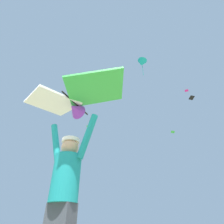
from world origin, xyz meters
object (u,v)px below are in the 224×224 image
(distant_kite_teal_low_right, at_px, (142,63))
(distant_kite_green_high_left, at_px, (90,126))
(distant_kite_black_low_left, at_px, (191,98))
(held_stunt_kite, at_px, (73,99))
(distant_kite_magenta_high_right, at_px, (187,90))
(distant_kite_green_far_center, at_px, (173,132))
(kite_flyer_person, at_px, (64,192))

(distant_kite_teal_low_right, xyz_separation_m, distant_kite_green_high_left, (-3.27, -6.26, -11.92))
(distant_kite_teal_low_right, relative_size, distant_kite_black_low_left, 3.39)
(held_stunt_kite, distance_m, distant_kite_green_high_left, 12.79)
(distant_kite_black_low_left, bearing_deg, held_stunt_kite, -91.44)
(distant_kite_magenta_high_right, relative_size, distant_kite_teal_low_right, 0.28)
(distant_kite_magenta_high_right, height_order, distant_kite_green_high_left, distant_kite_magenta_high_right)
(held_stunt_kite, relative_size, distant_kite_green_far_center, 3.08)
(kite_flyer_person, height_order, held_stunt_kite, held_stunt_kite)
(distant_kite_magenta_high_right, xyz_separation_m, distant_kite_black_low_left, (0.47, -1.29, -2.69))
(distant_kite_teal_low_right, relative_size, distant_kite_green_far_center, 5.04)
(kite_flyer_person, height_order, distant_kite_green_far_center, distant_kite_green_far_center)
(distant_kite_teal_low_right, xyz_separation_m, distant_kite_black_low_left, (4.37, 10.50, -0.90))
(distant_kite_magenta_high_right, distance_m, distant_kite_teal_low_right, 12.55)
(kite_flyer_person, relative_size, held_stunt_kite, 1.06)
(distant_kite_green_far_center, relative_size, distant_kite_black_low_left, 0.67)
(distant_kite_green_high_left, bearing_deg, distant_kite_magenta_high_right, 68.35)
(kite_flyer_person, distance_m, held_stunt_kite, 1.32)
(kite_flyer_person, relative_size, distant_kite_green_far_center, 3.25)
(distant_kite_green_far_center, height_order, distant_kite_black_low_left, distant_kite_black_low_left)
(distant_kite_green_high_left, bearing_deg, held_stunt_kite, -52.45)
(distant_kite_teal_low_right, bearing_deg, distant_kite_magenta_high_right, 71.71)
(distant_kite_black_low_left, bearing_deg, distant_kite_magenta_high_right, 110.15)
(distant_kite_magenta_high_right, xyz_separation_m, distant_kite_teal_low_right, (-3.90, -11.79, -1.79))
(held_stunt_kite, bearing_deg, distant_kite_magenta_high_right, 89.63)
(held_stunt_kite, bearing_deg, distant_kite_green_far_center, 97.00)
(held_stunt_kite, distance_m, distant_kite_teal_low_right, 23.63)
(held_stunt_kite, height_order, distant_kite_green_far_center, distant_kite_green_far_center)
(held_stunt_kite, height_order, distant_kite_black_low_left, distant_kite_black_low_left)
(held_stunt_kite, xyz_separation_m, distant_kite_teal_low_right, (-3.72, 15.35, 17.58))
(kite_flyer_person, bearing_deg, distant_kite_green_high_left, 127.75)
(kite_flyer_person, bearing_deg, distant_kite_black_low_left, 88.53)
(distant_kite_magenta_high_right, height_order, distant_kite_green_far_center, distant_kite_magenta_high_right)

